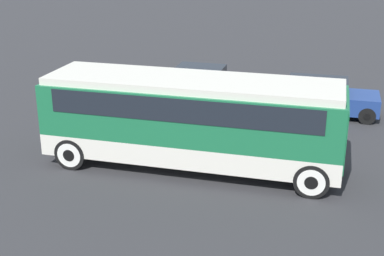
% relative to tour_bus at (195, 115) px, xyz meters
% --- Properties ---
extents(ground_plane, '(120.00, 120.00, 0.00)m').
position_rel_tour_bus_xyz_m(ground_plane, '(-0.09, -0.00, -1.74)').
color(ground_plane, '#2D2D30').
extents(tour_bus, '(9.20, 2.64, 2.89)m').
position_rel_tour_bus_xyz_m(tour_bus, '(0.00, 0.00, 0.00)').
color(tour_bus, silver).
rests_on(tour_bus, ground_plane).
extents(parked_car_near, '(4.26, 1.90, 1.48)m').
position_rel_tour_bus_xyz_m(parked_car_near, '(-3.40, 5.21, -1.01)').
color(parked_car_near, silver).
rests_on(parked_car_near, ground_plane).
extents(parked_car_mid, '(4.51, 1.83, 1.48)m').
position_rel_tour_bus_xyz_m(parked_car_mid, '(3.59, 6.44, -1.01)').
color(parked_car_mid, navy).
rests_on(parked_car_mid, ground_plane).
extents(parked_car_far, '(4.15, 1.79, 1.30)m').
position_rel_tour_bus_xyz_m(parked_car_far, '(-1.74, 7.98, -1.08)').
color(parked_car_far, '#7A6B5B').
rests_on(parked_car_far, ground_plane).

